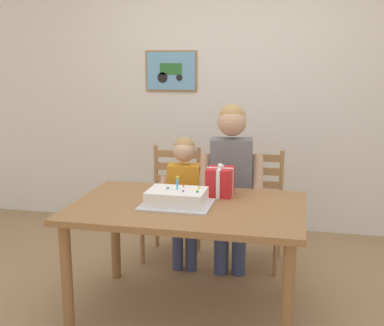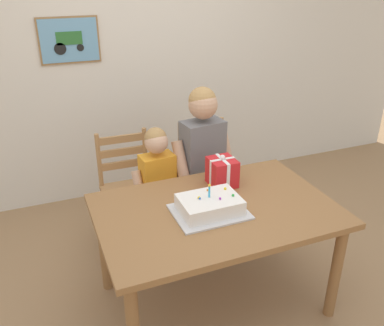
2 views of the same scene
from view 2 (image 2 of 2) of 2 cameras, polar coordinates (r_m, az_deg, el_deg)
name	(u,v)px [view 2 (image 2 of 2)]	position (r m, az deg, el deg)	size (l,w,h in m)	color
ground_plane	(214,299)	(3.02, 3.03, -18.33)	(20.00, 20.00, 0.00)	#997551
back_wall	(135,61)	(3.99, -7.93, 13.81)	(6.40, 0.11, 2.60)	silver
dining_table	(216,221)	(2.61, 3.36, -7.97)	(1.47, 0.96, 0.74)	olive
birthday_cake	(210,206)	(2.49, 2.45, -5.93)	(0.44, 0.34, 0.19)	silver
gift_box_red_large	(222,172)	(2.79, 4.19, -1.24)	(0.18, 0.19, 0.22)	red
chair_left	(128,190)	(3.37, -8.81, -3.66)	(0.43, 0.43, 0.92)	#A87A4C
chair_right	(207,175)	(3.56, 2.07, -1.67)	(0.43, 0.43, 0.92)	#A87A4C
child_older	(203,154)	(3.13, 1.47, 1.23)	(0.50, 0.30, 1.32)	#38426B
child_younger	(158,181)	(3.08, -4.75, -2.49)	(0.40, 0.23, 1.07)	#38426B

